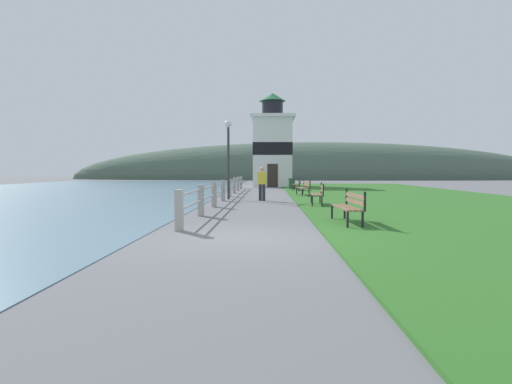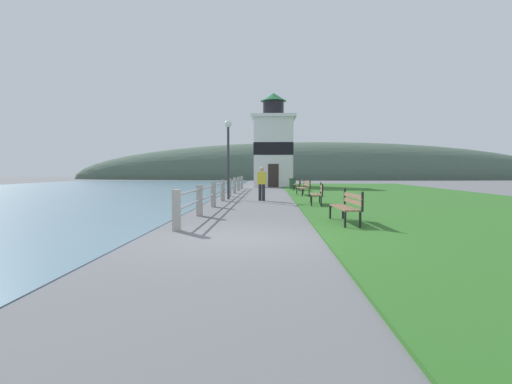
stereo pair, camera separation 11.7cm
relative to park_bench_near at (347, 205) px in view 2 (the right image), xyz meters
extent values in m
plane|color=slate|center=(-2.69, -2.18, -0.54)|extent=(160.00, 160.00, 0.00)
cube|color=#2D6623|center=(5.05, 11.30, -0.51)|extent=(12.00, 40.44, 0.06)
cube|color=slate|center=(-16.93, 11.30, -0.53)|extent=(24.00, 64.70, 0.01)
cube|color=#A8A399|center=(-4.33, -1.18, -0.04)|extent=(0.18, 0.18, 1.00)
cube|color=#A8A399|center=(-4.33, 1.95, -0.04)|extent=(0.18, 0.18, 1.00)
cube|color=#A8A399|center=(-4.33, 5.08, -0.04)|extent=(0.18, 0.18, 1.00)
cube|color=#A8A399|center=(-4.33, 8.21, -0.04)|extent=(0.18, 0.18, 1.00)
cube|color=#A8A399|center=(-4.33, 11.34, -0.04)|extent=(0.18, 0.18, 1.00)
cube|color=#A8A399|center=(-4.33, 14.47, -0.04)|extent=(0.18, 0.18, 1.00)
cube|color=#A8A399|center=(-4.33, 17.60, -0.04)|extent=(0.18, 0.18, 1.00)
cube|color=#A8A399|center=(-4.33, 20.73, -0.04)|extent=(0.18, 0.18, 1.00)
cylinder|color=#B2B2B7|center=(-4.33, 9.78, 0.31)|extent=(0.06, 21.92, 0.06)
cylinder|color=#B2B2B7|center=(-4.33, 9.78, -0.04)|extent=(0.06, 21.92, 0.06)
cube|color=brown|center=(-0.24, -0.01, -0.07)|extent=(0.21, 1.85, 0.04)
cube|color=brown|center=(-0.09, 0.00, -0.07)|extent=(0.21, 1.85, 0.04)
cube|color=brown|center=(0.06, 0.00, -0.07)|extent=(0.21, 1.85, 0.04)
cube|color=brown|center=(0.14, 0.01, 0.25)|extent=(0.15, 1.85, 0.11)
cube|color=brown|center=(0.14, 0.01, 0.09)|extent=(0.15, 1.85, 0.11)
cube|color=black|center=(-0.23, -0.91, -0.31)|extent=(0.05, 0.05, 0.45)
cube|color=black|center=(-0.32, 0.88, -0.31)|extent=(0.05, 0.05, 0.45)
cube|color=black|center=(0.14, -0.89, -0.31)|extent=(0.05, 0.05, 0.45)
cube|color=black|center=(0.05, 0.90, -0.31)|extent=(0.05, 0.05, 0.45)
cube|color=black|center=(0.19, -0.89, 0.16)|extent=(0.05, 0.05, 0.49)
cube|color=black|center=(0.10, 0.91, 0.16)|extent=(0.05, 0.05, 0.49)
cube|color=brown|center=(-0.34, 5.72, -0.07)|extent=(0.25, 1.65, 0.04)
cube|color=brown|center=(-0.20, 5.70, -0.07)|extent=(0.25, 1.65, 0.04)
cube|color=brown|center=(-0.05, 5.69, -0.07)|extent=(0.25, 1.65, 0.04)
cube|color=brown|center=(0.04, 5.69, 0.25)|extent=(0.19, 1.65, 0.11)
cube|color=brown|center=(0.04, 5.69, 0.09)|extent=(0.19, 1.65, 0.11)
cube|color=black|center=(-0.45, 4.92, -0.31)|extent=(0.05, 0.05, 0.45)
cube|color=black|center=(-0.31, 6.52, -0.31)|extent=(0.05, 0.05, 0.45)
cube|color=black|center=(-0.08, 4.89, -0.31)|extent=(0.05, 0.05, 0.45)
cube|color=black|center=(0.06, 6.49, -0.31)|extent=(0.05, 0.05, 0.45)
cube|color=black|center=(-0.03, 4.89, 0.16)|extent=(0.05, 0.05, 0.49)
cube|color=black|center=(0.10, 6.48, 0.16)|extent=(0.05, 0.05, 0.49)
cube|color=brown|center=(-0.39, 11.69, -0.07)|extent=(0.30, 1.85, 0.04)
cube|color=brown|center=(-0.25, 11.71, -0.07)|extent=(0.30, 1.85, 0.04)
cube|color=brown|center=(-0.10, 11.72, -0.07)|extent=(0.30, 1.85, 0.04)
cube|color=brown|center=(-0.01, 11.73, 0.25)|extent=(0.24, 1.84, 0.11)
cube|color=brown|center=(-0.01, 11.73, 0.09)|extent=(0.24, 1.84, 0.11)
cube|color=black|center=(-0.34, 10.80, -0.31)|extent=(0.05, 0.05, 0.45)
cube|color=black|center=(-0.52, 12.58, -0.31)|extent=(0.05, 0.05, 0.45)
cube|color=black|center=(0.03, 10.83, -0.31)|extent=(0.05, 0.05, 0.45)
cube|color=black|center=(-0.15, 12.62, -0.31)|extent=(0.05, 0.05, 0.45)
cube|color=black|center=(0.08, 10.84, 0.16)|extent=(0.05, 0.05, 0.49)
cube|color=black|center=(-0.10, 12.63, 0.16)|extent=(0.05, 0.05, 0.49)
cube|color=brown|center=(-0.36, 17.24, -0.07)|extent=(0.31, 1.61, 0.04)
cube|color=brown|center=(-0.21, 17.22, -0.07)|extent=(0.31, 1.61, 0.04)
cube|color=brown|center=(-0.07, 17.20, -0.07)|extent=(0.31, 1.61, 0.04)
cube|color=brown|center=(0.02, 17.19, 0.25)|extent=(0.25, 1.60, 0.11)
cube|color=brown|center=(0.02, 17.19, 0.09)|extent=(0.25, 1.60, 0.11)
cube|color=black|center=(-0.49, 16.47, -0.31)|extent=(0.06, 0.06, 0.45)
cube|color=black|center=(-0.30, 18.01, -0.31)|extent=(0.06, 0.06, 0.45)
cube|color=black|center=(-0.13, 16.42, -0.31)|extent=(0.06, 0.06, 0.45)
cube|color=black|center=(0.07, 17.97, -0.31)|extent=(0.06, 0.06, 0.45)
cube|color=black|center=(-0.08, 16.42, 0.16)|extent=(0.06, 0.06, 0.49)
cube|color=black|center=(0.12, 17.96, 0.16)|extent=(0.06, 0.06, 0.49)
cube|color=white|center=(-1.80, 25.11, 2.47)|extent=(3.37, 3.37, 6.02)
cube|color=black|center=(-1.80, 25.11, 2.77)|extent=(3.41, 3.41, 1.08)
cube|color=white|center=(-1.80, 25.11, 5.61)|extent=(3.88, 3.88, 0.25)
cylinder|color=black|center=(-1.80, 25.11, 6.39)|extent=(1.86, 1.86, 1.31)
cone|color=#23703D|center=(-1.80, 25.11, 7.40)|extent=(2.32, 2.32, 0.72)
cube|color=#332823|center=(-1.80, 23.41, 0.46)|extent=(0.90, 0.06, 2.00)
cylinder|color=#28282D|center=(-2.56, 8.43, -0.14)|extent=(0.15, 0.15, 0.79)
cylinder|color=#28282D|center=(-2.39, 8.38, -0.14)|extent=(0.15, 0.15, 0.79)
cube|color=yellow|center=(-2.47, 8.40, 0.55)|extent=(0.44, 0.31, 0.59)
sphere|color=tan|center=(-2.47, 8.40, 0.97)|extent=(0.21, 0.21, 0.21)
cylinder|color=#2D5138|center=(-0.40, 19.42, -0.14)|extent=(0.50, 0.50, 0.80)
cylinder|color=black|center=(-0.40, 19.42, 0.28)|extent=(0.54, 0.54, 0.04)
cylinder|color=#333338|center=(-4.18, 9.32, 1.26)|extent=(0.12, 0.12, 3.60)
sphere|color=white|center=(-4.18, 9.32, 3.24)|extent=(0.36, 0.36, 0.36)
ellipsoid|color=#475B4C|center=(5.31, 54.78, -0.54)|extent=(80.00, 16.00, 12.00)
camera|label=1|loc=(-2.18, -10.70, 0.93)|focal=28.00mm
camera|label=2|loc=(-2.06, -10.69, 0.93)|focal=28.00mm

